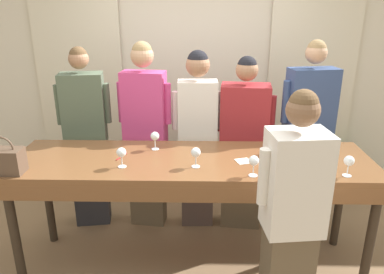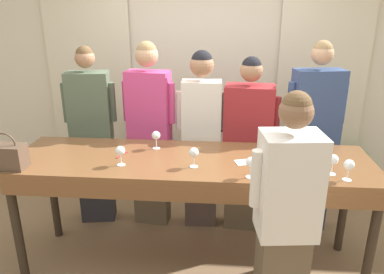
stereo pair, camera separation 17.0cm
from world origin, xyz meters
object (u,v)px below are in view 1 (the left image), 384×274
wine_glass_front_left (196,153)px  guest_striped_shirt (243,145)px  wine_bottle (295,159)px  wine_glass_front_mid (254,161)px  wine_glass_center_left (121,153)px  wine_glass_center_right (274,141)px  wine_glass_front_right (349,161)px  guest_cream_sweater (197,137)px  wine_glass_back_left (155,137)px  guest_olive_jacket (87,139)px  handbag (4,160)px  host_pouring (291,221)px  wine_glass_center_mid (333,157)px  tasting_bar (192,172)px  guest_navy_coat (307,136)px  potted_plant (346,170)px  guest_pink_top (146,134)px

wine_glass_front_left → guest_striped_shirt: size_ratio=0.09×
wine_bottle → wine_glass_front_mid: size_ratio=2.23×
wine_glass_center_left → wine_glass_center_right: same height
wine_glass_front_right → guest_cream_sweater: (-1.06, 0.95, -0.17)m
wine_glass_front_right → wine_glass_back_left: (-1.40, 0.48, -0.00)m
wine_bottle → guest_olive_jacket: guest_olive_jacket is taller
handbag → host_pouring: size_ratio=0.16×
wine_glass_center_left → wine_glass_center_mid: size_ratio=1.00×
tasting_bar → wine_glass_front_mid: 0.55m
wine_bottle → host_pouring: size_ratio=0.20×
wine_glass_center_left → wine_glass_back_left: size_ratio=1.00×
tasting_bar → wine_glass_center_mid: wine_glass_center_mid is taller
wine_glass_front_right → guest_navy_coat: guest_navy_coat is taller
tasting_bar → guest_striped_shirt: size_ratio=1.65×
guest_olive_jacket → wine_glass_back_left: bearing=-33.5°
handbag → guest_cream_sweater: size_ratio=0.16×
handbag → wine_glass_front_left: bearing=5.5°
host_pouring → guest_navy_coat: bearing=71.6°
wine_glass_center_left → guest_striped_shirt: bearing=40.1°
wine_bottle → guest_striped_shirt: bearing=104.4°
tasting_bar → guest_striped_shirt: bearing=55.4°
wine_glass_front_left → guest_olive_jacket: guest_olive_jacket is taller
wine_glass_back_left → wine_glass_center_mid: bearing=-16.5°
wine_bottle → wine_glass_front_left: bearing=169.1°
potted_plant → wine_glass_back_left: bearing=-150.6°
handbag → guest_pink_top: guest_pink_top is taller
guest_olive_jacket → guest_striped_shirt: size_ratio=1.05×
potted_plant → guest_pink_top: bearing=-162.5°
tasting_bar → guest_striped_shirt: (0.48, 0.69, -0.04)m
wine_bottle → guest_pink_top: guest_pink_top is taller
wine_glass_front_left → wine_glass_back_left: (-0.34, 0.35, 0.00)m
wine_glass_front_right → guest_olive_jacket: size_ratio=0.09×
wine_glass_front_left → guest_pink_top: guest_pink_top is taller
wine_glass_center_left → potted_plant: (2.31, 1.54, -0.82)m
handbag → wine_glass_center_left: (0.81, 0.12, 0.01)m
handbag → wine_glass_back_left: bearing=25.1°
wine_bottle → wine_glass_front_mid: (-0.29, -0.01, -0.02)m
guest_olive_jacket → guest_striped_shirt: guest_olive_jacket is taller
guest_striped_shirt → guest_olive_jacket: bearing=-180.0°
wine_glass_front_mid → wine_glass_center_right: same height
wine_bottle → wine_glass_center_mid: wine_bottle is taller
handbag → wine_bottle: bearing=-0.1°
guest_pink_top → guest_cream_sweater: guest_pink_top is taller
tasting_bar → wine_glass_front_mid: size_ratio=18.51×
wine_glass_front_left → wine_glass_center_left: 0.54m
tasting_bar → wine_glass_center_right: 0.70m
wine_glass_front_right → wine_glass_back_left: bearing=161.2°
wine_glass_center_mid → host_pouring: size_ratio=0.09×
guest_navy_coat → wine_bottle: bearing=-110.3°
wine_bottle → host_pouring: bearing=-103.4°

